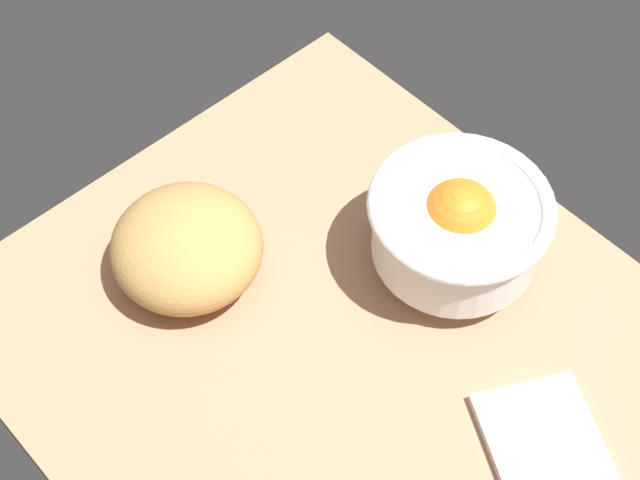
{
  "coord_description": "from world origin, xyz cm",
  "views": [
    {
      "loc": [
        -33.54,
        34.93,
        86.82
      ],
      "look_at": [
        9.36,
        -4.63,
        5.0
      ],
      "focal_mm": 53.91,
      "sensor_mm": 36.0,
      "label": 1
    }
  ],
  "objects": [
    {
      "name": "ground_plane",
      "position": [
        0.0,
        0.0,
        -1.5
      ],
      "size": [
        71.88,
        61.19,
        3.0
      ],
      "primitive_type": "cube",
      "color": "tan"
    },
    {
      "name": "napkin_folded",
      "position": [
        -20.85,
        -6.15,
        0.58
      ],
      "size": [
        16.99,
        15.86,
        1.17
      ],
      "primitive_type": "cube",
      "rotation": [
        0.0,
        0.0,
        -0.49
      ],
      "color": "silver",
      "rests_on": "ground"
    },
    {
      "name": "fruit_bowl",
      "position": [
        0.41,
        -15.36,
        7.37
      ],
      "size": [
        19.16,
        19.16,
        12.51
      ],
      "color": "white",
      "rests_on": "ground"
    },
    {
      "name": "bread_loaf",
      "position": [
        18.28,
        6.1,
        4.67
      ],
      "size": [
        17.44,
        17.32,
        9.33
      ],
      "primitive_type": "ellipsoid",
      "rotation": [
        0.0,
        0.0,
        3.23
      ],
      "color": "#B98A49",
      "rests_on": "ground"
    }
  ]
}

